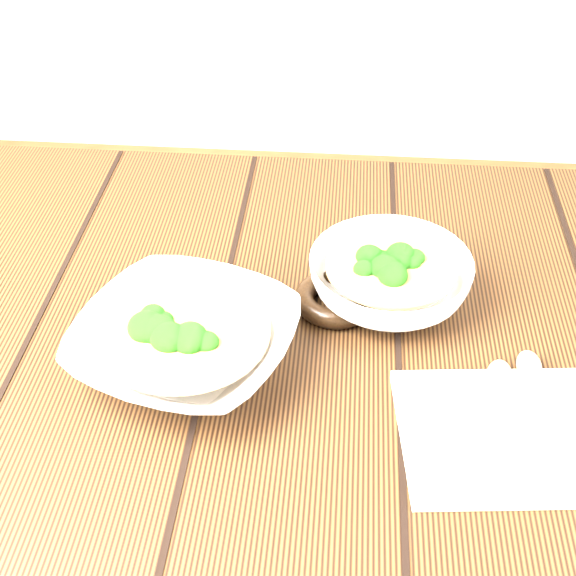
{
  "coord_description": "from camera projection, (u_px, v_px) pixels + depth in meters",
  "views": [
    {
      "loc": [
        0.11,
        -0.63,
        1.34
      ],
      "look_at": [
        0.06,
        0.03,
        0.8
      ],
      "focal_mm": 50.0,
      "sensor_mm": 36.0,
      "label": 1
    }
  ],
  "objects": [
    {
      "name": "table",
      "position": [
        236.0,
        416.0,
        0.94
      ],
      "size": [
        1.2,
        0.8,
        0.75
      ],
      "color": "#382310",
      "rests_on": "ground"
    },
    {
      "name": "soup_bowl_front",
      "position": [
        185.0,
        342.0,
        0.82
      ],
      "size": [
        0.28,
        0.28,
        0.06
      ],
      "color": "silver",
      "rests_on": "table"
    },
    {
      "name": "soup_bowl_back",
      "position": [
        390.0,
        278.0,
        0.9
      ],
      "size": [
        0.22,
        0.22,
        0.07
      ],
      "color": "silver",
      "rests_on": "table"
    },
    {
      "name": "trivet",
      "position": [
        336.0,
        299.0,
        0.9
      ],
      "size": [
        0.1,
        0.1,
        0.02
      ],
      "primitive_type": "torus",
      "rotation": [
        0.0,
        0.0,
        0.02
      ],
      "color": "black",
      "rests_on": "table"
    },
    {
      "name": "napkin",
      "position": [
        506.0,
        434.0,
        0.76
      ],
      "size": [
        0.21,
        0.18,
        0.01
      ],
      "primitive_type": "cube",
      "rotation": [
        0.0,
        0.0,
        0.1
      ],
      "color": "beige",
      "rests_on": "table"
    },
    {
      "name": "spoon_left",
      "position": [
        496.0,
        398.0,
        0.78
      ],
      "size": [
        0.05,
        0.16,
        0.01
      ],
      "color": "#BBB3A5",
      "rests_on": "napkin"
    },
    {
      "name": "spoon_right",
      "position": [
        530.0,
        389.0,
        0.79
      ],
      "size": [
        0.03,
        0.16,
        0.01
      ],
      "color": "#BBB3A5",
      "rests_on": "napkin"
    }
  ]
}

